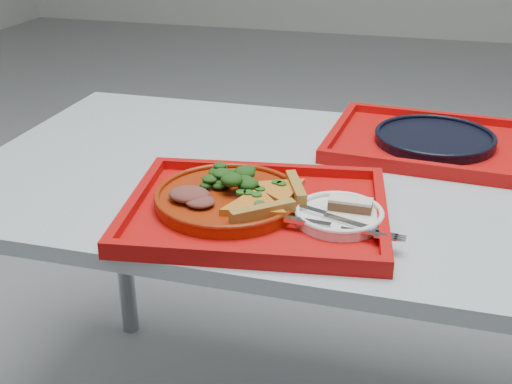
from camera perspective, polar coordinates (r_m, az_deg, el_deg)
table at (r=1.32m, az=9.22°, el=-1.77°), size 1.60×0.80×0.75m
tray_main at (r=1.13m, az=0.03°, el=-1.91°), size 0.50×0.41×0.01m
tray_far at (r=1.48m, az=15.53°, el=4.02°), size 0.47×0.38×0.01m
dinner_plate at (r=1.14m, az=-2.50°, el=-0.68°), size 0.26×0.26×0.02m
side_plate at (r=1.10m, az=7.37°, el=-2.21°), size 0.15×0.15×0.01m
navy_plate at (r=1.47m, az=15.59°, el=4.53°), size 0.26×0.26×0.02m
pizza_slice_a at (r=1.09m, az=-0.11°, el=-1.01°), size 0.17×0.17×0.02m
pizza_slice_b at (r=1.14m, az=2.02°, el=0.33°), size 0.16×0.15×0.02m
salad_heap at (r=1.17m, az=-2.37°, el=1.70°), size 0.09×0.08×0.05m
meat_portion at (r=1.12m, az=-5.95°, el=-0.22°), size 0.07×0.06×0.02m
dessert_bar at (r=1.10m, az=8.39°, el=-1.08°), size 0.07×0.03×0.02m
knife at (r=1.07m, az=6.90°, el=-2.20°), size 0.18×0.07×0.01m
fork at (r=1.04m, az=7.45°, el=-3.14°), size 0.19×0.03×0.01m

